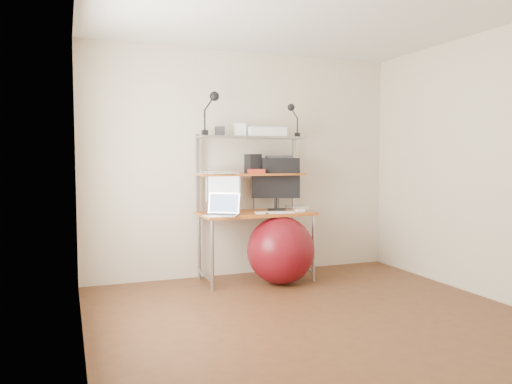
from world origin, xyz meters
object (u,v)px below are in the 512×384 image
monitor_silver (224,189)px  printer (279,165)px  monitor_black (276,186)px  laptop (223,210)px  exercise_ball (281,250)px

monitor_silver → printer: size_ratio=1.00×
monitor_black → laptop: monitor_black is taller
monitor_silver → monitor_black: bearing=-11.1°
monitor_silver → exercise_ball: 0.88m
printer → exercise_ball: printer is taller
laptop → exercise_ball: (0.60, -0.08, -0.43)m
monitor_black → laptop: (-0.69, -0.26, -0.22)m
monitor_silver → monitor_black: 0.61m
monitor_silver → monitor_black: (0.61, 0.01, 0.02)m
laptop → printer: (0.74, 0.27, 0.45)m
monitor_black → laptop: 0.77m
monitor_black → exercise_ball: monitor_black is taller
laptop → monitor_black: bearing=52.2°
exercise_ball → printer: bearing=69.3°
monitor_silver → laptop: (-0.09, -0.25, -0.20)m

